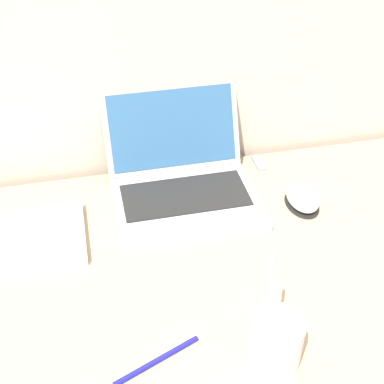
# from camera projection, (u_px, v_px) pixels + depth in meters

# --- Properties ---
(desk) EXTENTS (1.11, 0.68, 0.77)m
(desk) POSITION_uv_depth(u_px,v_px,m) (224.00, 375.00, 1.28)
(desk) COLOR tan
(desk) RESTS_ON ground_plane
(laptop) EXTENTS (0.31, 0.33, 0.23)m
(laptop) POSITION_uv_depth(u_px,v_px,m) (181.00, 173.00, 1.18)
(laptop) COLOR #ADADB2
(laptop) RESTS_ON desk
(drink_cup) EXTENTS (0.08, 0.08, 0.21)m
(drink_cup) POSITION_uv_depth(u_px,v_px,m) (274.00, 342.00, 0.83)
(drink_cup) COLOR white
(drink_cup) RESTS_ON desk
(computer_mouse) EXTENTS (0.07, 0.10, 0.04)m
(computer_mouse) POSITION_uv_depth(u_px,v_px,m) (303.00, 198.00, 1.17)
(computer_mouse) COLOR black
(computer_mouse) RESTS_ON desk
(usb_stick) EXTENTS (0.02, 0.06, 0.01)m
(usb_stick) POSITION_uv_depth(u_px,v_px,m) (259.00, 163.00, 1.30)
(usb_stick) COLOR #99999E
(usb_stick) RESTS_ON desk
(pen) EXTENTS (0.15, 0.07, 0.01)m
(pen) POSITION_uv_depth(u_px,v_px,m) (157.00, 361.00, 0.86)
(pen) COLOR #191999
(pen) RESTS_ON desk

